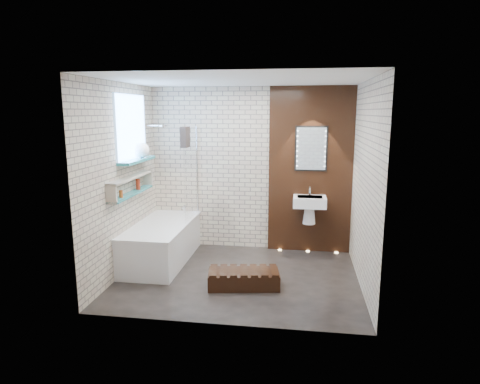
% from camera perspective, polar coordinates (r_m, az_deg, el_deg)
% --- Properties ---
extents(ground, '(3.20, 3.20, 0.00)m').
position_cam_1_polar(ground, '(5.80, -0.22, -11.52)').
color(ground, black).
rests_on(ground, ground).
extents(room_shell, '(3.24, 3.20, 2.60)m').
position_cam_1_polar(room_shell, '(5.43, -0.23, 1.26)').
color(room_shell, '#BCA795').
rests_on(room_shell, ground).
extents(walnut_panel, '(1.30, 0.06, 2.60)m').
position_cam_1_polar(walnut_panel, '(6.63, 9.58, 2.86)').
color(walnut_panel, black).
rests_on(walnut_panel, ground).
extents(clerestory_window, '(0.18, 1.00, 0.94)m').
position_cam_1_polar(clerestory_window, '(6.13, -14.52, 7.67)').
color(clerestory_window, '#7FADE0').
rests_on(clerestory_window, room_shell).
extents(display_niche, '(0.14, 1.30, 0.26)m').
position_cam_1_polar(display_niche, '(6.01, -14.59, 0.87)').
color(display_niche, teal).
rests_on(display_niche, room_shell).
extents(bathtub, '(0.79, 1.74, 0.70)m').
position_cam_1_polar(bathtub, '(6.39, -10.61, -6.77)').
color(bathtub, white).
rests_on(bathtub, ground).
extents(bath_screen, '(0.01, 0.78, 1.40)m').
position_cam_1_polar(bath_screen, '(6.47, -6.69, 2.57)').
color(bath_screen, white).
rests_on(bath_screen, bathtub).
extents(towel, '(0.09, 0.23, 0.30)m').
position_cam_1_polar(towel, '(6.14, -7.51, 7.45)').
color(towel, '#292321').
rests_on(towel, bath_screen).
extents(shower_head, '(0.18, 0.18, 0.02)m').
position_cam_1_polar(shower_head, '(6.59, -10.35, 8.90)').
color(shower_head, silver).
rests_on(shower_head, room_shell).
extents(washbasin, '(0.50, 0.36, 0.58)m').
position_cam_1_polar(washbasin, '(6.53, 9.47, -1.82)').
color(washbasin, white).
rests_on(washbasin, walnut_panel).
extents(led_mirror, '(0.50, 0.02, 0.70)m').
position_cam_1_polar(led_mirror, '(6.55, 9.69, 5.85)').
color(led_mirror, black).
rests_on(led_mirror, walnut_panel).
extents(walnut_step, '(0.95, 0.54, 0.20)m').
position_cam_1_polar(walnut_step, '(5.47, 0.50, -11.80)').
color(walnut_step, black).
rests_on(walnut_step, ground).
extents(niche_bottles, '(0.06, 0.64, 0.16)m').
position_cam_1_polar(niche_bottles, '(6.08, -14.33, 0.71)').
color(niche_bottles, maroon).
rests_on(niche_bottles, display_niche).
extents(sill_vases, '(0.22, 0.22, 0.22)m').
position_cam_1_polar(sill_vases, '(6.28, -13.22, 5.57)').
color(sill_vases, white).
rests_on(sill_vases, clerestory_window).
extents(floor_uplights, '(0.96, 0.06, 0.01)m').
position_cam_1_polar(floor_uplights, '(6.86, 9.25, -7.99)').
color(floor_uplights, '#FFD899').
rests_on(floor_uplights, ground).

